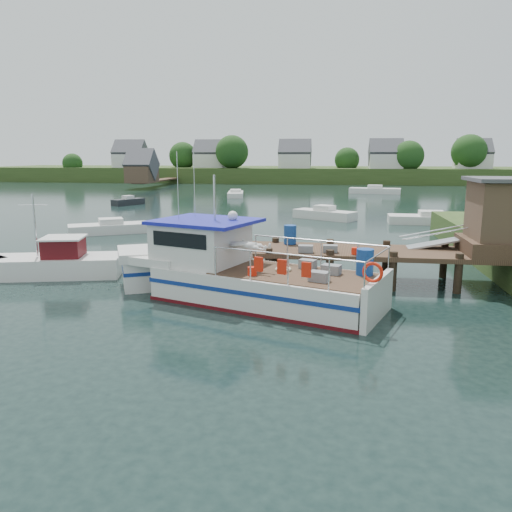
# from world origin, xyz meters

# --- Properties ---
(ground_plane) EXTENTS (160.00, 160.00, 0.00)m
(ground_plane) POSITION_xyz_m (0.00, 0.00, 0.00)
(ground_plane) COLOR black
(far_shore) EXTENTS (140.00, 42.55, 9.22)m
(far_shore) POSITION_xyz_m (0.01, 82.37, 2.10)
(far_shore) COLOR #354C1F
(far_shore) RESTS_ON ground
(dock) EXTENTS (16.60, 3.00, 4.78)m
(dock) POSITION_xyz_m (6.51, 0.01, 2.24)
(dock) COLOR #473121
(dock) RESTS_ON ground
(lobster_boat) EXTENTS (11.23, 6.40, 5.51)m
(lobster_boat) POSITION_xyz_m (-1.62, -3.29, 1.00)
(lobster_boat) COLOR silver
(lobster_boat) RESTS_ON ground
(work_boat) EXTENTS (7.06, 3.52, 3.70)m
(work_boat) POSITION_xyz_m (-10.56, -1.03, 0.59)
(work_boat) COLOR silver
(work_boat) RESTS_ON ground
(moored_rowboat) EXTENTS (3.95, 2.70, 1.09)m
(moored_rowboat) POSITION_xyz_m (-6.87, 12.18, 0.40)
(moored_rowboat) COLOR #473121
(moored_rowboat) RESTS_ON ground
(moored_far) EXTENTS (7.33, 3.39, 1.20)m
(moored_far) POSITION_xyz_m (8.20, 51.55, 0.45)
(moored_far) COLOR silver
(moored_far) RESTS_ON ground
(moored_a) EXTENTS (5.87, 4.47, 1.04)m
(moored_a) POSITION_xyz_m (-13.12, 11.32, 0.39)
(moored_a) COLOR silver
(moored_a) RESTS_ON ground
(moored_b) EXTENTS (5.52, 4.30, 1.18)m
(moored_b) POSITION_xyz_m (1.51, 21.32, 0.44)
(moored_b) COLOR silver
(moored_b) RESTS_ON ground
(moored_c) EXTENTS (6.65, 2.46, 1.04)m
(moored_c) POSITION_xyz_m (9.90, 19.58, 0.38)
(moored_c) COLOR silver
(moored_c) RESTS_ON ground
(moored_d) EXTENTS (2.82, 5.94, 0.97)m
(moored_d) POSITION_xyz_m (-10.33, 43.22, 0.36)
(moored_d) COLOR silver
(moored_d) RESTS_ON ground
(moored_e) EXTENTS (2.88, 3.85, 1.02)m
(moored_e) POSITION_xyz_m (-19.95, 30.77, 0.38)
(moored_e) COLOR black
(moored_e) RESTS_ON ground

